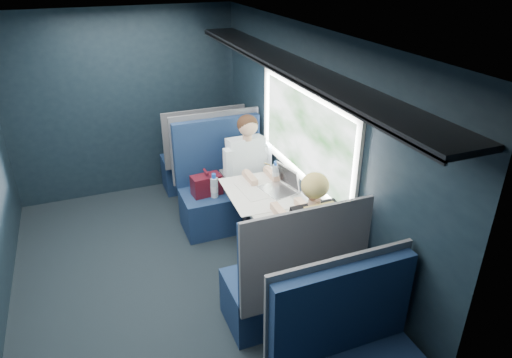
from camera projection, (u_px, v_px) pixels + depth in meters
name	position (u px, v px, depth m)	size (l,w,h in m)	color
ground	(169.00, 283.00, 4.38)	(2.80, 4.20, 0.01)	black
room_shell	(156.00, 139.00, 3.72)	(3.00, 4.40, 2.40)	black
table	(269.00, 203.00, 4.41)	(0.62, 1.00, 0.74)	#54565E
seat_bay_near	(223.00, 190.00, 5.18)	(1.04, 0.62, 1.26)	#0D1D3D
seat_bay_far	(289.00, 283.00, 3.74)	(1.04, 0.62, 1.26)	#0D1D3D
seat_row_front	(202.00, 159.00, 5.96)	(1.04, 0.51, 1.16)	#0D1D3D
man	(250.00, 168.00, 4.99)	(0.53, 0.56, 1.32)	black
woman	(309.00, 234.00, 3.82)	(0.53, 0.56, 1.32)	black
papers	(256.00, 192.00, 4.45)	(0.56, 0.80, 0.01)	white
laptop	(282.00, 184.00, 4.46)	(0.32, 0.38, 0.25)	silver
bottle_small	(276.00, 173.00, 4.62)	(0.07, 0.07, 0.22)	silver
cup	(273.00, 171.00, 4.78)	(0.07, 0.07, 0.09)	white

